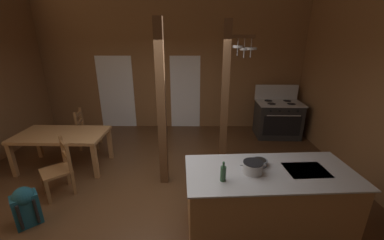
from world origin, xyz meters
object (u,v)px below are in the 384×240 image
object	(u,v)px
backpack	(26,205)
stockpot_on_counter	(253,167)
ladderback_chair_by_post	(87,130)
kitchen_island	(267,201)
mixing_bowl_on_counter	(260,162)
stove_range	(277,119)
dining_table	(62,137)
bottle_tall_on_counter	(223,173)
ladderback_chair_near_window	(59,169)

from	to	relation	value
backpack	stockpot_on_counter	size ratio (longest dim) A/B	1.87
ladderback_chair_by_post	backpack	distance (m)	2.51
ladderback_chair_by_post	backpack	bearing A→B (deg)	-85.53
kitchen_island	mixing_bowl_on_counter	world-z (taller)	mixing_bowl_on_counter
kitchen_island	stove_range	size ratio (longest dim) A/B	1.68
dining_table	kitchen_island	bearing A→B (deg)	-24.52
dining_table	bottle_tall_on_counter	xyz separation A→B (m)	(2.97, -1.87, 0.37)
kitchen_island	dining_table	xyz separation A→B (m)	(-3.60, 1.64, 0.19)
stove_range	stockpot_on_counter	distance (m)	3.70
backpack	ladderback_chair_near_window	bearing A→B (deg)	81.99
stockpot_on_counter	bottle_tall_on_counter	bearing A→B (deg)	-155.39
mixing_bowl_on_counter	stove_range	bearing A→B (deg)	66.93
ladderback_chair_by_post	stockpot_on_counter	world-z (taller)	stockpot_on_counter
dining_table	backpack	xyz separation A→B (m)	(0.27, -1.58, -0.34)
dining_table	bottle_tall_on_counter	distance (m)	3.53
dining_table	stockpot_on_counter	bearing A→B (deg)	-26.63
bottle_tall_on_counter	dining_table	bearing A→B (deg)	147.85
kitchen_island	stockpot_on_counter	size ratio (longest dim) A/B	6.93
backpack	stove_range	bearing A→B (deg)	35.35
ladderback_chair_by_post	bottle_tall_on_counter	size ratio (longest dim) A/B	3.80
dining_table	ladderback_chair_by_post	xyz separation A→B (m)	(0.07, 0.92, -0.20)
ladderback_chair_near_window	mixing_bowl_on_counter	world-z (taller)	mixing_bowl_on_counter
backpack	ladderback_chair_by_post	bearing A→B (deg)	94.47
bottle_tall_on_counter	kitchen_island	bearing A→B (deg)	19.30
stockpot_on_counter	backpack	bearing A→B (deg)	178.12
bottle_tall_on_counter	stockpot_on_counter	bearing A→B (deg)	24.61
kitchen_island	stockpot_on_counter	distance (m)	0.59
ladderback_chair_by_post	bottle_tall_on_counter	distance (m)	4.06
ladderback_chair_by_post	kitchen_island	bearing A→B (deg)	-35.94
mixing_bowl_on_counter	bottle_tall_on_counter	xyz separation A→B (m)	(-0.53, -0.38, 0.06)
ladderback_chair_near_window	mixing_bowl_on_counter	size ratio (longest dim) A/B	4.63
dining_table	stockpot_on_counter	xyz separation A→B (m)	(3.36, -1.69, 0.35)
ladderback_chair_near_window	bottle_tall_on_counter	size ratio (longest dim) A/B	3.80
stockpot_on_counter	mixing_bowl_on_counter	bearing A→B (deg)	54.39
stove_range	dining_table	size ratio (longest dim) A/B	0.77
dining_table	bottle_tall_on_counter	bearing A→B (deg)	-32.15
ladderback_chair_near_window	stockpot_on_counter	size ratio (longest dim) A/B	2.98
ladderback_chair_by_post	mixing_bowl_on_counter	distance (m)	4.23
dining_table	mixing_bowl_on_counter	world-z (taller)	mixing_bowl_on_counter
stockpot_on_counter	mixing_bowl_on_counter	distance (m)	0.24
mixing_bowl_on_counter	ladderback_chair_by_post	bearing A→B (deg)	144.94
kitchen_island	ladderback_chair_by_post	bearing A→B (deg)	144.06
bottle_tall_on_counter	stove_range	bearing A→B (deg)	62.00
stockpot_on_counter	mixing_bowl_on_counter	size ratio (longest dim) A/B	1.56
kitchen_island	bottle_tall_on_counter	size ratio (longest dim) A/B	8.84
ladderback_chair_near_window	bottle_tall_on_counter	distance (m)	2.85
dining_table	mixing_bowl_on_counter	bearing A→B (deg)	-23.06
dining_table	ladderback_chair_near_window	bearing A→B (deg)	-66.52
kitchen_island	bottle_tall_on_counter	world-z (taller)	bottle_tall_on_counter
ladderback_chair_by_post	backpack	world-z (taller)	ladderback_chair_by_post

